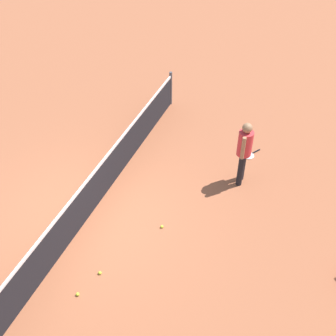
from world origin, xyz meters
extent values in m
plane|color=#9E5638|center=(0.00, 0.00, 0.00)|extent=(40.00, 40.00, 0.00)
cylinder|color=#4C4C51|center=(5.00, 0.00, 0.54)|extent=(0.09, 0.09, 1.07)
cube|color=black|center=(0.00, 0.00, 0.46)|extent=(10.00, 0.02, 0.91)
cube|color=white|center=(0.00, 0.00, 0.94)|extent=(10.00, 0.04, 0.06)
cylinder|color=black|center=(2.42, -2.85, 0.42)|extent=(0.14, 0.14, 0.85)
cylinder|color=black|center=(2.20, -2.86, 0.42)|extent=(0.14, 0.14, 0.85)
cylinder|color=red|center=(2.31, -2.85, 1.16)|extent=(0.35, 0.35, 0.62)
cylinder|color=#9E704C|center=(2.53, -2.85, 1.18)|extent=(0.09, 0.09, 0.58)
cylinder|color=#9E704C|center=(2.10, -2.86, 1.18)|extent=(0.09, 0.09, 0.58)
sphere|color=#9E704C|center=(2.31, -2.85, 1.58)|extent=(0.23, 0.23, 0.23)
torus|color=white|center=(3.36, -2.82, 0.01)|extent=(0.43, 0.43, 0.02)
cylinder|color=silver|center=(3.36, -2.82, 0.01)|extent=(0.37, 0.37, 0.00)
cylinder|color=black|center=(3.60, -2.98, 0.02)|extent=(0.25, 0.18, 0.03)
sphere|color=#C6E033|center=(-1.32, -0.97, 0.03)|extent=(0.07, 0.07, 0.07)
sphere|color=#C6E033|center=(0.23, -1.65, 0.03)|extent=(0.07, 0.07, 0.07)
sphere|color=#C6E033|center=(-1.90, -0.81, 0.03)|extent=(0.07, 0.07, 0.07)
camera|label=1|loc=(-5.40, -4.00, 6.95)|focal=45.00mm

